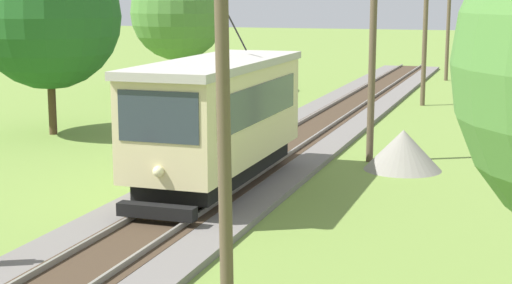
{
  "coord_description": "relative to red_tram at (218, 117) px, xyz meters",
  "views": [
    {
      "loc": [
        8.18,
        -2.92,
        5.64
      ],
      "look_at": [
        0.7,
        19.63,
        1.28
      ],
      "focal_mm": 56.54,
      "sensor_mm": 36.0,
      "label": 1
    }
  ],
  "objects": [
    {
      "name": "tree_right_far",
      "position": [
        -10.82,
        21.8,
        2.4
      ],
      "size": [
        5.46,
        5.46,
        7.33
      ],
      "color": "#4C3823",
      "rests_on": "ground"
    },
    {
      "name": "utility_pole_distant",
      "position": [
        3.36,
        33.44,
        1.65
      ],
      "size": [
        1.4,
        0.25,
        7.5
      ],
      "color": "brown",
      "rests_on": "ground"
    },
    {
      "name": "utility_pole_far",
      "position": [
        3.36,
        20.56,
        1.8
      ],
      "size": [
        1.4,
        0.26,
        7.8
      ],
      "color": "brown",
      "rests_on": "ground"
    },
    {
      "name": "utility_pole_mid",
      "position": [
        3.36,
        5.69,
        1.16
      ],
      "size": [
        1.4,
        0.32,
        6.51
      ],
      "color": "brown",
      "rests_on": "ground"
    },
    {
      "name": "tree_right_near",
      "position": [
        -9.94,
        7.0,
        2.56
      ],
      "size": [
        5.8,
        5.8,
        7.66
      ],
      "color": "#4C3823",
      "rests_on": "ground"
    },
    {
      "name": "utility_pole_near_tram",
      "position": [
        3.36,
        -8.46,
        1.17
      ],
      "size": [
        1.4,
        0.48,
        6.53
      ],
      "color": "brown",
      "rests_on": "ground"
    },
    {
      "name": "gravel_pile",
      "position": [
        4.62,
        4.67,
        -1.53
      ],
      "size": [
        2.53,
        2.53,
        1.33
      ],
      "primitive_type": "cone",
      "color": "gray",
      "rests_on": "ground"
    },
    {
      "name": "red_tram",
      "position": [
        0.0,
        0.0,
        0.0
      ],
      "size": [
        2.6,
        8.54,
        4.79
      ],
      "color": "beige",
      "rests_on": "rail_right"
    }
  ]
}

